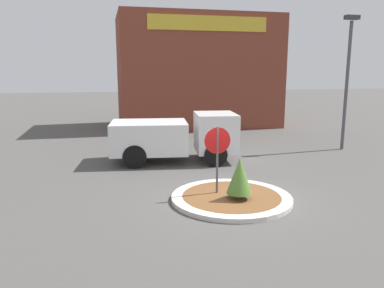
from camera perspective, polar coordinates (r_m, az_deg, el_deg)
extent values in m
plane|color=#514F4C|center=(11.61, 6.00, -8.49)|extent=(120.00, 120.00, 0.00)
cylinder|color=beige|center=(11.58, 6.01, -8.17)|extent=(3.67, 3.67, 0.14)
cylinder|color=brown|center=(11.58, 6.01, -8.16)|extent=(3.01, 3.01, 0.14)
cylinder|color=#4C4C51|center=(11.54, 3.86, -2.80)|extent=(0.07, 0.07, 2.22)
cylinder|color=#B71414|center=(11.39, 3.91, 0.52)|extent=(0.82, 0.03, 0.82)
cylinder|color=brown|center=(11.30, 7.18, -7.84)|extent=(0.08, 0.08, 0.17)
cone|color=#4C752D|center=(11.12, 7.26, -4.79)|extent=(0.76, 0.76, 1.08)
cube|color=white|center=(16.30, 3.59, 1.82)|extent=(1.97, 2.39, 1.64)
cube|color=white|center=(16.11, -6.54, 1.07)|extent=(3.46, 2.70, 1.31)
cube|color=black|center=(16.36, 5.67, 2.84)|extent=(0.29, 1.95, 0.57)
cylinder|color=black|center=(17.44, 2.48, -0.12)|extent=(0.98, 0.38, 0.96)
cylinder|color=black|center=(15.39, 3.61, -1.66)|extent=(0.98, 0.38, 0.96)
cylinder|color=black|center=(17.28, -8.40, -0.33)|extent=(0.98, 0.38, 0.96)
cylinder|color=black|center=(15.21, -8.73, -1.92)|extent=(0.98, 0.38, 0.96)
cube|color=brown|center=(26.89, 0.72, 10.92)|extent=(10.81, 6.00, 7.54)
cube|color=gold|center=(24.13, 2.56, 17.92)|extent=(7.57, 0.08, 0.90)
cylinder|color=#4C4C51|center=(19.88, 22.48, 8.03)|extent=(0.16, 0.16, 6.18)
cube|color=#38383D|center=(20.01, 23.21, 17.32)|extent=(0.70, 0.30, 0.20)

